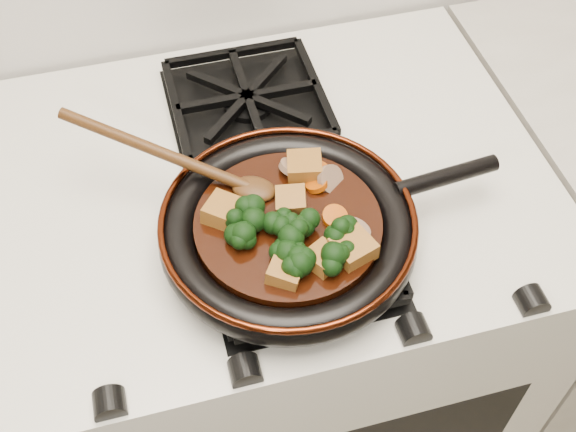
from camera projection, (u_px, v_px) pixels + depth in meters
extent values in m
cube|color=beige|center=(275.00, 337.00, 1.34)|extent=(0.76, 0.60, 0.90)
cylinder|color=black|center=(288.00, 235.00, 0.89)|extent=(0.29, 0.29, 0.01)
torus|color=black|center=(288.00, 230.00, 0.88)|extent=(0.32, 0.32, 0.04)
torus|color=#431709|center=(288.00, 220.00, 0.86)|extent=(0.31, 0.31, 0.01)
cylinder|color=black|center=(446.00, 176.00, 0.91)|extent=(0.14, 0.03, 0.02)
cylinder|color=black|center=(288.00, 227.00, 0.87)|extent=(0.23, 0.23, 0.02)
cube|color=brown|center=(305.00, 167.00, 0.91)|extent=(0.05, 0.05, 0.03)
cube|color=brown|center=(231.00, 214.00, 0.86)|extent=(0.06, 0.06, 0.03)
cube|color=brown|center=(323.00, 258.00, 0.82)|extent=(0.05, 0.05, 0.03)
cube|color=brown|center=(353.00, 248.00, 0.83)|extent=(0.06, 0.05, 0.02)
cube|color=brown|center=(347.00, 245.00, 0.83)|extent=(0.05, 0.05, 0.02)
cube|color=brown|center=(291.00, 201.00, 0.88)|extent=(0.05, 0.04, 0.03)
cube|color=brown|center=(286.00, 271.00, 0.81)|extent=(0.05, 0.05, 0.03)
cube|color=brown|center=(222.00, 211.00, 0.87)|extent=(0.06, 0.06, 0.03)
cylinder|color=#A43E04|center=(335.00, 217.00, 0.86)|extent=(0.03, 0.03, 0.02)
cylinder|color=#A43E04|center=(318.00, 171.00, 0.91)|extent=(0.03, 0.03, 0.01)
cylinder|color=#A43E04|center=(242.00, 218.00, 0.86)|extent=(0.03, 0.03, 0.01)
cylinder|color=#A43E04|center=(317.00, 184.00, 0.90)|extent=(0.03, 0.03, 0.02)
cylinder|color=#7F6149|center=(355.00, 229.00, 0.85)|extent=(0.04, 0.04, 0.02)
cylinder|color=#7F6149|center=(292.00, 168.00, 0.91)|extent=(0.04, 0.04, 0.02)
cylinder|color=#7F6149|center=(330.00, 179.00, 0.90)|extent=(0.05, 0.05, 0.03)
ellipsoid|color=#3F240D|center=(254.00, 189.00, 0.89)|extent=(0.07, 0.06, 0.02)
cylinder|color=#3F240D|center=(157.00, 151.00, 0.89)|extent=(0.02, 0.02, 0.26)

